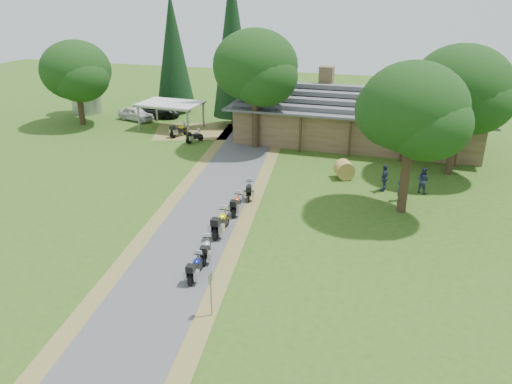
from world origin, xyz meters
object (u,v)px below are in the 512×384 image
(motorcycle_carport_b, at_px, (195,136))
(motorcycle_row_d, at_px, (236,203))
(lodge, at_px, (357,114))
(carport, at_px, (171,116))
(silo, at_px, (84,84))
(motorcycle_row_e, at_px, (249,189))
(car_dark_suv, at_px, (155,107))
(motorcycle_row_a, at_px, (196,267))
(motorcycle_row_c, at_px, (221,222))
(hay_bale, at_px, (344,170))
(motorcycle_carport_a, at_px, (179,130))
(car_white_sedan, at_px, (136,112))
(motorcycle_row_b, at_px, (206,248))

(motorcycle_carport_b, bearing_deg, motorcycle_row_d, -120.92)
(lodge, distance_m, carport, 17.42)
(silo, height_order, carport, silo)
(silo, xyz_separation_m, motorcycle_row_e, (23.88, -17.17, -2.54))
(carport, relative_size, car_dark_suv, 1.01)
(carport, distance_m, motorcycle_row_a, 27.13)
(motorcycle_row_a, relative_size, motorcycle_row_c, 0.82)
(car_dark_suv, xyz_separation_m, hay_bale, (21.25, -12.07, -0.45))
(motorcycle_row_c, distance_m, motorcycle_row_e, 5.23)
(motorcycle_row_d, height_order, hay_bale, hay_bale)
(silo, distance_m, motorcycle_row_c, 32.88)
(lodge, bearing_deg, car_dark_suv, 173.09)
(motorcycle_row_e, bearing_deg, lodge, -35.06)
(car_dark_suv, bearing_deg, motorcycle_row_a, -165.01)
(silo, relative_size, motorcycle_row_a, 3.66)
(silo, height_order, motorcycle_row_c, silo)
(lodge, height_order, motorcycle_row_d, lodge)
(motorcycle_row_c, relative_size, motorcycle_carport_a, 1.12)
(silo, distance_m, car_white_sedan, 7.20)
(carport, height_order, car_dark_suv, carport)
(lodge, relative_size, silo, 3.43)
(motorcycle_row_c, distance_m, motorcycle_carport_b, 17.79)
(carport, xyz_separation_m, car_dark_suv, (-3.57, 3.40, -0.15))
(lodge, xyz_separation_m, car_white_sedan, (-22.21, 0.88, -1.60))
(carport, distance_m, car_white_sedan, 5.17)
(motorcycle_row_b, xyz_separation_m, motorcycle_carport_a, (-10.80, 19.75, 0.06))
(motorcycle_row_e, bearing_deg, carport, 24.83)
(car_white_sedan, distance_m, car_dark_suv, 2.11)
(car_white_sedan, relative_size, motorcycle_row_d, 2.81)
(car_white_sedan, relative_size, car_dark_suv, 0.89)
(carport, bearing_deg, motorcycle_row_e, -45.82)
(silo, bearing_deg, motorcycle_row_b, -46.13)
(car_dark_suv, xyz_separation_m, motorcycle_row_d, (15.89, -19.89, -0.47))
(lodge, bearing_deg, carport, -177.15)
(carport, xyz_separation_m, motorcycle_row_a, (12.90, -23.86, -0.66))
(motorcycle_row_d, xyz_separation_m, motorcycle_carport_b, (-8.36, 12.87, -0.04))
(motorcycle_row_a, bearing_deg, hay_bale, -22.00)
(lodge, bearing_deg, motorcycle_row_b, -101.44)
(motorcycle_row_d, bearing_deg, car_dark_suv, 31.89)
(car_white_sedan, xyz_separation_m, motorcycle_carport_a, (6.76, -4.10, -0.21))
(lodge, height_order, hay_bale, lodge)
(motorcycle_row_c, height_order, motorcycle_carport_a, motorcycle_row_c)
(motorcycle_row_a, height_order, hay_bale, hay_bale)
(silo, xyz_separation_m, motorcycle_carport_b, (15.51, -6.75, -2.54))
(car_white_sedan, bearing_deg, carport, -94.38)
(motorcycle_row_e, bearing_deg, car_dark_suv, 25.89)
(motorcycle_row_c, bearing_deg, lodge, -14.71)
(motorcycle_row_b, bearing_deg, silo, 30.54)
(motorcycle_row_e, bearing_deg, motorcycle_carport_b, 22.31)
(carport, bearing_deg, lodge, 5.75)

